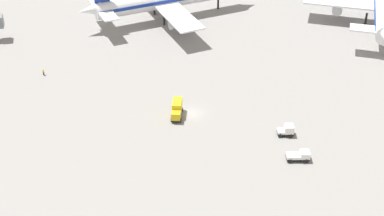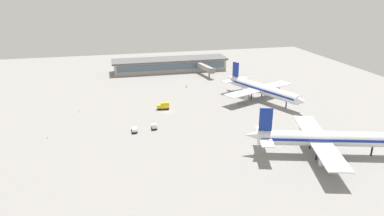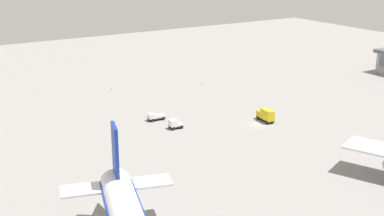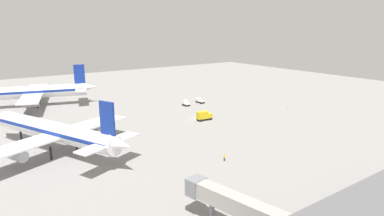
{
  "view_description": "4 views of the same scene",
  "coord_description": "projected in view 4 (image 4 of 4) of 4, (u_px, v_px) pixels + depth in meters",
  "views": [
    {
      "loc": [
        98.39,
        -2.25,
        67.07
      ],
      "look_at": [
        4.24,
        -0.19,
        4.2
      ],
      "focal_mm": 51.52,
      "sensor_mm": 36.0,
      "label": 1
    },
    {
      "loc": [
        23.47,
        149.19,
        56.08
      ],
      "look_at": [
        -8.19,
        16.38,
        6.8
      ],
      "focal_mm": 32.54,
      "sensor_mm": 36.0,
      "label": 2
    },
    {
      "loc": [
        -95.52,
        78.0,
        43.01
      ],
      "look_at": [
        10.27,
        12.84,
        3.7
      ],
      "focal_mm": 48.54,
      "sensor_mm": 36.0,
      "label": 3
    },
    {
      "loc": [
        -67.83,
        -93.45,
        32.09
      ],
      "look_at": [
        -3.41,
        -2.05,
        4.83
      ],
      "focal_mm": 31.13,
      "sensor_mm": 36.0,
      "label": 4
    }
  ],
  "objects": [
    {
      "name": "ground",
      "position": [
        196.0,
        119.0,
        119.78
      ],
      "size": [
        288.0,
        288.0,
        0.0
      ],
      "primitive_type": "plane",
      "color": "gray"
    },
    {
      "name": "airplane_at_gate",
      "position": [
        55.0,
        131.0,
        86.14
      ],
      "size": [
        41.29,
        49.91,
        16.0
      ],
      "rotation": [
        0.0,
        0.0,
        1.97
      ],
      "color": "white",
      "rests_on": "ground"
    },
    {
      "name": "airplane_taxiing",
      "position": [
        29.0,
        92.0,
        136.44
      ],
      "size": [
        53.85,
        44.06,
        16.71
      ],
      "rotation": [
        0.0,
        0.0,
        2.86
      ],
      "color": "white",
      "rests_on": "ground"
    },
    {
      "name": "pushback_tractor",
      "position": [
        200.0,
        101.0,
        144.66
      ],
      "size": [
        2.24,
        4.42,
        1.9
      ],
      "rotation": [
        0.0,
        0.0,
        1.56
      ],
      "color": "black",
      "rests_on": "ground"
    },
    {
      "name": "catering_truck",
      "position": [
        204.0,
        116.0,
        117.18
      ],
      "size": [
        5.75,
        2.62,
        3.3
      ],
      "rotation": [
        0.0,
        0.0,
        6.19
      ],
      "color": "black",
      "rests_on": "ground"
    },
    {
      "name": "baggage_tug",
      "position": [
        186.0,
        103.0,
        139.24
      ],
      "size": [
        2.29,
        3.26,
        2.3
      ],
      "rotation": [
        0.0,
        0.0,
        1.54
      ],
      "color": "black",
      "rests_on": "ground"
    },
    {
      "name": "ground_crew_worker",
      "position": [
        224.0,
        158.0,
        81.76
      ],
      "size": [
        0.56,
        0.47,
        1.67
      ],
      "rotation": [
        0.0,
        0.0,
        4.43
      ],
      "color": "#1E2338",
      "rests_on": "ground"
    },
    {
      "name": "jet_bridge",
      "position": [
        235.0,
        204.0,
        52.1
      ],
      "size": [
        6.74,
        20.3,
        6.74
      ],
      "rotation": [
        0.0,
        0.0,
        1.77
      ],
      "color": "#9E9993",
      "rests_on": "ground"
    },
    {
      "name": "safety_cone_near_gate",
      "position": [
        256.0,
        94.0,
        161.74
      ],
      "size": [
        0.44,
        0.44,
        0.6
      ],
      "primitive_type": "cone",
      "color": "#EA590C",
      "rests_on": "ground"
    },
    {
      "name": "safety_cone_mid_apron",
      "position": [
        287.0,
        108.0,
        134.92
      ],
      "size": [
        0.44,
        0.44,
        0.6
      ],
      "primitive_type": "cone",
      "color": "#EA590C",
      "rests_on": "ground"
    }
  ]
}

